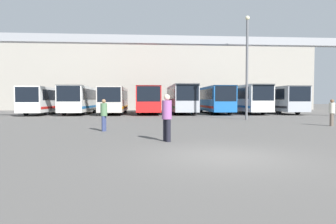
{
  "coord_description": "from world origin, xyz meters",
  "views": [
    {
      "loc": [
        -2.3,
        -8.46,
        1.65
      ],
      "look_at": [
        -0.02,
        21.26,
        0.41
      ],
      "focal_mm": 32.0,
      "sensor_mm": 36.0,
      "label": 1
    }
  ],
  "objects_px": {
    "bus_slot_5": "(214,98)",
    "bus_slot_6": "(244,98)",
    "pedestrian_near_left": "(104,114)",
    "bus_slot_2": "(114,99)",
    "bus_slot_3": "(148,99)",
    "pedestrian_mid_left": "(332,112)",
    "bus_slot_0": "(46,99)",
    "lamp_post": "(247,64)",
    "pedestrian_mid_right": "(167,117)",
    "bus_slot_4": "(181,98)",
    "bus_slot_7": "(276,98)",
    "bus_slot_1": "(80,98)"
  },
  "relations": [
    {
      "from": "bus_slot_2",
      "to": "pedestrian_mid_left",
      "type": "distance_m",
      "value": 22.74
    },
    {
      "from": "bus_slot_2",
      "to": "bus_slot_4",
      "type": "relative_size",
      "value": 0.88
    },
    {
      "from": "bus_slot_6",
      "to": "lamp_post",
      "type": "distance_m",
      "value": 12.5
    },
    {
      "from": "bus_slot_0",
      "to": "bus_slot_6",
      "type": "bearing_deg",
      "value": 1.08
    },
    {
      "from": "pedestrian_mid_right",
      "to": "bus_slot_0",
      "type": "bearing_deg",
      "value": 176.32
    },
    {
      "from": "pedestrian_mid_left",
      "to": "pedestrian_near_left",
      "type": "relative_size",
      "value": 1.0
    },
    {
      "from": "bus_slot_6",
      "to": "bus_slot_7",
      "type": "height_order",
      "value": "bus_slot_6"
    },
    {
      "from": "bus_slot_5",
      "to": "pedestrian_near_left",
      "type": "xyz_separation_m",
      "value": [
        -10.29,
        -19.0,
        -0.91
      ]
    },
    {
      "from": "bus_slot_0",
      "to": "lamp_post",
      "type": "relative_size",
      "value": 1.3
    },
    {
      "from": "pedestrian_near_left",
      "to": "bus_slot_0",
      "type": "bearing_deg",
      "value": -139.67
    },
    {
      "from": "bus_slot_2",
      "to": "pedestrian_mid_left",
      "type": "height_order",
      "value": "bus_slot_2"
    },
    {
      "from": "bus_slot_6",
      "to": "bus_slot_7",
      "type": "bearing_deg",
      "value": -3.73
    },
    {
      "from": "bus_slot_0",
      "to": "bus_slot_4",
      "type": "height_order",
      "value": "bus_slot_4"
    },
    {
      "from": "bus_slot_3",
      "to": "pedestrian_mid_left",
      "type": "xyz_separation_m",
      "value": [
        11.28,
        -17.99,
        -0.89
      ]
    },
    {
      "from": "bus_slot_2",
      "to": "bus_slot_5",
      "type": "relative_size",
      "value": 0.99
    },
    {
      "from": "pedestrian_mid_left",
      "to": "pedestrian_near_left",
      "type": "distance_m",
      "value": 13.93
    },
    {
      "from": "bus_slot_5",
      "to": "lamp_post",
      "type": "relative_size",
      "value": 1.2
    },
    {
      "from": "bus_slot_0",
      "to": "bus_slot_5",
      "type": "bearing_deg",
      "value": -1.26
    },
    {
      "from": "bus_slot_1",
      "to": "bus_slot_4",
      "type": "distance_m",
      "value": 11.69
    },
    {
      "from": "bus_slot_7",
      "to": "lamp_post",
      "type": "bearing_deg",
      "value": -123.8
    },
    {
      "from": "bus_slot_2",
      "to": "bus_slot_3",
      "type": "xyz_separation_m",
      "value": [
        3.89,
        1.07,
        0.06
      ]
    },
    {
      "from": "pedestrian_mid_right",
      "to": "bus_slot_1",
      "type": "bearing_deg",
      "value": 168.39
    },
    {
      "from": "bus_slot_2",
      "to": "lamp_post",
      "type": "height_order",
      "value": "lamp_post"
    },
    {
      "from": "pedestrian_mid_left",
      "to": "bus_slot_5",
      "type": "bearing_deg",
      "value": 58.93
    },
    {
      "from": "bus_slot_2",
      "to": "bus_slot_6",
      "type": "xyz_separation_m",
      "value": [
        15.58,
        0.9,
        0.17
      ]
    },
    {
      "from": "bus_slot_2",
      "to": "bus_slot_3",
      "type": "bearing_deg",
      "value": 15.33
    },
    {
      "from": "pedestrian_mid_left",
      "to": "pedestrian_mid_right",
      "type": "bearing_deg",
      "value": 166.98
    },
    {
      "from": "bus_slot_6",
      "to": "pedestrian_near_left",
      "type": "distance_m",
      "value": 24.44
    },
    {
      "from": "bus_slot_0",
      "to": "bus_slot_7",
      "type": "relative_size",
      "value": 0.97
    },
    {
      "from": "bus_slot_4",
      "to": "bus_slot_7",
      "type": "height_order",
      "value": "bus_slot_4"
    },
    {
      "from": "pedestrian_mid_left",
      "to": "pedestrian_near_left",
      "type": "xyz_separation_m",
      "value": [
        -13.78,
        -2.04,
        -0.0
      ]
    },
    {
      "from": "pedestrian_near_left",
      "to": "lamp_post",
      "type": "bearing_deg",
      "value": 143.26
    },
    {
      "from": "bus_slot_2",
      "to": "bus_slot_6",
      "type": "distance_m",
      "value": 15.61
    },
    {
      "from": "bus_slot_3",
      "to": "bus_slot_6",
      "type": "bearing_deg",
      "value": -0.81
    },
    {
      "from": "bus_slot_6",
      "to": "lamp_post",
      "type": "relative_size",
      "value": 1.4
    },
    {
      "from": "bus_slot_3",
      "to": "bus_slot_4",
      "type": "relative_size",
      "value": 1.06
    },
    {
      "from": "bus_slot_3",
      "to": "bus_slot_4",
      "type": "distance_m",
      "value": 3.91
    },
    {
      "from": "bus_slot_5",
      "to": "bus_slot_6",
      "type": "distance_m",
      "value": 3.99
    },
    {
      "from": "bus_slot_0",
      "to": "bus_slot_4",
      "type": "xyz_separation_m",
      "value": [
        15.58,
        0.25,
        0.17
      ]
    },
    {
      "from": "pedestrian_near_left",
      "to": "lamp_post",
      "type": "height_order",
      "value": "lamp_post"
    },
    {
      "from": "bus_slot_1",
      "to": "bus_slot_5",
      "type": "bearing_deg",
      "value": -1.4
    },
    {
      "from": "bus_slot_2",
      "to": "pedestrian_mid_right",
      "type": "distance_m",
      "value": 23.49
    },
    {
      "from": "bus_slot_3",
      "to": "pedestrian_mid_right",
      "type": "xyz_separation_m",
      "value": [
        0.49,
        -24.14,
        -0.79
      ]
    },
    {
      "from": "bus_slot_6",
      "to": "bus_slot_7",
      "type": "xyz_separation_m",
      "value": [
        3.89,
        -0.25,
        -0.1
      ]
    },
    {
      "from": "bus_slot_2",
      "to": "bus_slot_5",
      "type": "height_order",
      "value": "bus_slot_5"
    },
    {
      "from": "bus_slot_2",
      "to": "bus_slot_0",
      "type": "bearing_deg",
      "value": 176.6
    },
    {
      "from": "bus_slot_2",
      "to": "bus_slot_5",
      "type": "xyz_separation_m",
      "value": [
        11.68,
        0.04,
        0.07
      ]
    },
    {
      "from": "bus_slot_0",
      "to": "bus_slot_3",
      "type": "xyz_separation_m",
      "value": [
        11.68,
        0.6,
        0.06
      ]
    },
    {
      "from": "bus_slot_5",
      "to": "lamp_post",
      "type": "bearing_deg",
      "value": -89.05
    },
    {
      "from": "lamp_post",
      "to": "pedestrian_mid_left",
      "type": "bearing_deg",
      "value": -61.91
    }
  ]
}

